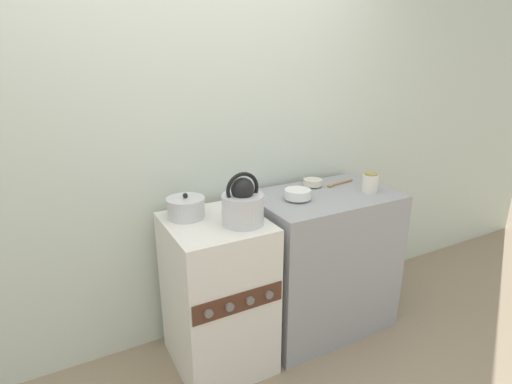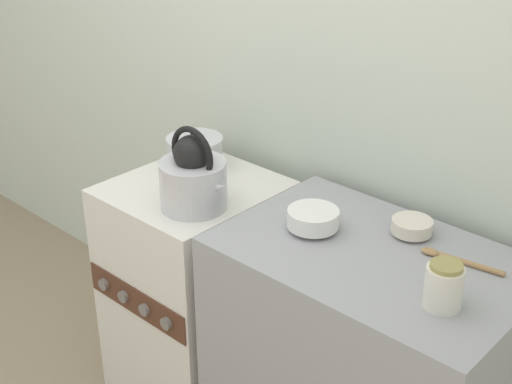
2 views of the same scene
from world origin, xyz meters
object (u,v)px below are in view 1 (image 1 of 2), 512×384
Objects in this scene: stove at (218,294)px; cooking_pot at (186,208)px; enamel_bowl at (298,194)px; small_ceramic_bowl at (313,182)px; kettle at (243,204)px; storage_jar at (370,183)px.

cooking_pot reaches higher than stove.
enamel_bowl reaches higher than stove.
stove is at bearing -167.07° from small_ceramic_bowl.
cooking_pot is at bearing 136.43° from kettle.
small_ceramic_bowl is (0.65, 0.28, -0.05)m from kettle.
small_ceramic_bowl reaches higher than stove.
stove is at bearing 139.95° from kettle.
kettle is (0.12, -0.10, 0.56)m from stove.
kettle is 0.90m from storage_jar.
cooking_pot is 1.16m from storage_jar.
small_ceramic_bowl is at bearing 3.34° from cooking_pot.
enamel_bowl is at bearing 13.97° from kettle.
small_ceramic_bowl is 0.98× the size of storage_jar.
storage_jar is (1.02, -0.09, 0.54)m from stove.
storage_jar is at bearing -10.38° from enamel_bowl.
cooking_pot is at bearing 169.45° from storage_jar.
kettle reaches higher than stove.
stove is 0.74m from enamel_bowl.
small_ceramic_bowl is (0.24, 0.17, -0.01)m from enamel_bowl.
storage_jar reaches higher than small_ceramic_bowl.
storage_jar reaches higher than stove.
kettle is 1.35× the size of cooking_pot.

